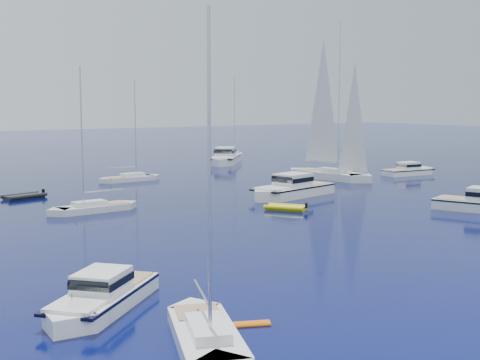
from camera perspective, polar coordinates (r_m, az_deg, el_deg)
name	(u,v)px	position (r m, az deg, el deg)	size (l,w,h in m)	color
ground	(404,253)	(42.62, 14.24, -6.27)	(400.00, 400.00, 0.00)	#0A1260
motor_cruiser_left	(101,309)	(31.14, -12.16, -11.10)	(2.67, 8.73, 2.29)	white
motor_cruiser_centre	(291,197)	(66.03, 4.54, -1.47)	(3.53, 11.54, 3.03)	white
motor_cruiser_far_r	(409,175)	(88.52, 14.71, 0.43)	(2.61, 8.52, 2.24)	white
motor_cruiser_distant	(225,164)	(101.84, -1.34, 1.46)	(3.80, 12.43, 3.26)	white
sailboat_fore	(206,344)	(26.39, -2.99, -14.28)	(2.38, 9.15, 13.46)	white
sailboat_mid_l	(93,212)	(58.20, -12.80, -2.74)	(2.31, 8.89, 13.07)	silver
sailboat_centre	(130,181)	(80.06, -9.67, -0.09)	(2.24, 8.61, 12.66)	white
sailboat_sails_r	(329,179)	(82.16, 7.86, 0.11)	(3.57, 13.74, 20.19)	silver
sailboat_sails_far	(235,158)	(112.86, -0.49, 1.99)	(2.56, 9.85, 14.48)	white
tender_yellow	(286,210)	(57.77, 4.05, -2.66)	(2.07, 3.80, 0.95)	yellow
tender_grey_far	(24,198)	(68.15, -18.49, -1.55)	(2.30, 4.31, 0.95)	black
kayak_orange	(235,326)	(28.31, -0.45, -12.78)	(0.56, 3.05, 0.30)	orange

